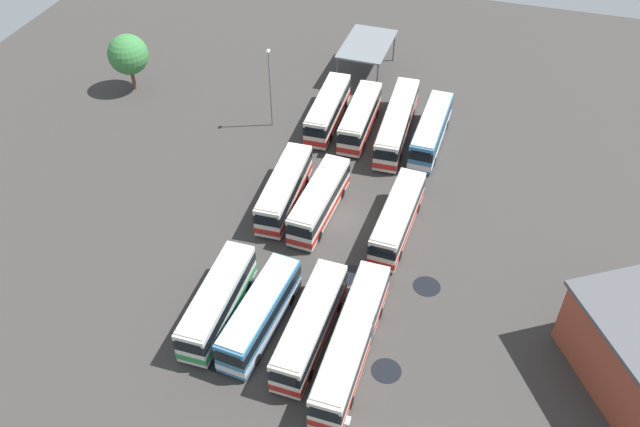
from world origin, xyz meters
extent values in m
plane|color=#383533|center=(0.00, 0.00, 0.00)|extent=(107.68, 107.68, 0.00)
cube|color=silver|center=(-15.08, -5.64, 1.84)|extent=(11.18, 2.83, 3.07)
cube|color=beige|center=(-15.08, -5.64, 3.44)|extent=(10.73, 2.62, 0.14)
cube|color=black|center=(-15.08, -5.64, 2.33)|extent=(11.24, 2.87, 0.98)
cube|color=red|center=(-15.08, -5.64, 0.98)|extent=(11.24, 2.87, 0.61)
cube|color=black|center=(-9.52, -5.47, 2.43)|extent=(0.12, 2.06, 1.13)
cylinder|color=black|center=(-11.67, -4.38, 0.50)|extent=(1.01, 0.33, 1.00)
cylinder|color=black|center=(-11.60, -6.69, 0.50)|extent=(1.01, 0.33, 1.00)
cylinder|color=black|center=(-18.56, -4.59, 0.50)|extent=(1.01, 0.33, 1.00)
cylinder|color=black|center=(-18.49, -6.89, 0.50)|extent=(1.01, 0.33, 1.00)
cube|color=silver|center=(-14.60, -1.77, 1.84)|extent=(10.70, 2.70, 3.07)
cube|color=beige|center=(-14.60, -1.77, 3.44)|extent=(10.27, 2.49, 0.14)
cube|color=black|center=(-14.60, -1.77, 2.33)|extent=(10.75, 2.73, 0.98)
cube|color=red|center=(-14.60, -1.77, 0.98)|extent=(10.75, 2.73, 0.61)
cube|color=black|center=(-9.26, -1.68, 2.43)|extent=(0.10, 2.06, 1.13)
cylinder|color=black|center=(-11.32, -0.56, 0.50)|extent=(1.01, 0.32, 1.00)
cylinder|color=black|center=(-11.28, -2.87, 0.50)|extent=(1.01, 0.32, 1.00)
cylinder|color=black|center=(-17.92, -0.68, 0.50)|extent=(1.01, 0.32, 1.00)
cylinder|color=black|center=(-17.88, -2.98, 0.50)|extent=(1.01, 0.32, 1.00)
cube|color=silver|center=(-14.82, 2.36, 1.84)|extent=(14.15, 3.00, 3.07)
cube|color=beige|center=(-14.82, 2.36, 3.44)|extent=(13.58, 2.78, 0.14)
cube|color=black|center=(-14.82, 2.36, 2.33)|extent=(14.22, 3.04, 0.98)
cube|color=red|center=(-14.82, 2.36, 0.98)|extent=(14.22, 3.04, 0.61)
cube|color=black|center=(-7.78, 2.60, 2.43)|extent=(0.13, 2.06, 1.13)
cube|color=#47474C|center=(-16.37, 2.30, 1.84)|extent=(0.99, 2.59, 2.95)
cylinder|color=black|center=(-10.50, 3.66, 0.50)|extent=(1.01, 0.33, 1.00)
cylinder|color=black|center=(-10.42, 1.36, 0.50)|extent=(1.01, 0.33, 1.00)
cylinder|color=black|center=(-19.22, 3.36, 0.50)|extent=(1.01, 0.33, 1.00)
cylinder|color=black|center=(-19.14, 1.05, 0.50)|extent=(1.01, 0.33, 1.00)
cube|color=teal|center=(-14.42, 6.19, 1.84)|extent=(11.51, 2.79, 3.07)
cube|color=beige|center=(-14.42, 6.19, 3.44)|extent=(11.04, 2.58, 0.14)
cube|color=black|center=(-14.42, 6.19, 2.33)|extent=(11.56, 2.83, 0.98)
cube|color=silver|center=(-14.42, 6.19, 0.98)|extent=(11.56, 2.83, 0.61)
cube|color=black|center=(-8.69, 6.05, 2.43)|extent=(0.11, 2.06, 1.13)
cylinder|color=black|center=(-10.85, 7.26, 0.50)|extent=(1.01, 0.32, 1.00)
cylinder|color=black|center=(-10.90, 4.95, 0.50)|extent=(1.01, 0.32, 1.00)
cylinder|color=black|center=(-17.94, 7.43, 0.50)|extent=(1.01, 0.32, 1.00)
cylinder|color=black|center=(-18.00, 5.13, 0.50)|extent=(1.01, 0.32, 1.00)
cube|color=silver|center=(-0.46, -5.64, 1.84)|extent=(10.98, 2.89, 3.07)
cube|color=beige|center=(-0.46, -5.64, 3.44)|extent=(10.54, 2.68, 0.14)
cube|color=black|center=(-0.46, -5.64, 2.33)|extent=(11.04, 2.93, 0.98)
cube|color=red|center=(-0.46, -5.64, 0.98)|extent=(11.04, 2.93, 0.61)
cube|color=black|center=(5.00, -5.45, 2.43)|extent=(0.13, 2.06, 1.13)
cylinder|color=black|center=(2.88, -4.37, 0.50)|extent=(1.01, 0.34, 1.00)
cylinder|color=black|center=(2.96, -6.68, 0.50)|extent=(1.01, 0.34, 1.00)
cylinder|color=black|center=(-3.88, -4.61, 0.50)|extent=(1.01, 0.34, 1.00)
cylinder|color=black|center=(-3.79, -6.92, 0.50)|extent=(1.01, 0.34, 1.00)
cube|color=silver|center=(0.23, -1.89, 1.84)|extent=(10.69, 3.12, 3.07)
cube|color=beige|center=(0.23, -1.89, 3.44)|extent=(10.25, 2.89, 0.14)
cube|color=black|center=(0.23, -1.89, 2.33)|extent=(10.74, 3.16, 0.98)
cube|color=red|center=(0.23, -1.89, 0.98)|extent=(10.74, 3.16, 0.61)
cube|color=black|center=(5.51, -2.20, 2.43)|extent=(0.18, 2.06, 1.13)
cylinder|color=black|center=(3.57, -0.93, 0.50)|extent=(1.02, 0.36, 1.00)
cylinder|color=black|center=(3.43, -3.24, 0.50)|extent=(1.02, 0.36, 1.00)
cylinder|color=black|center=(-2.97, -0.55, 0.50)|extent=(1.02, 0.36, 1.00)
cylinder|color=black|center=(-3.10, -2.86, 0.50)|extent=(1.02, 0.36, 1.00)
cube|color=silver|center=(0.40, 5.71, 1.84)|extent=(11.07, 3.06, 3.07)
cube|color=beige|center=(0.40, 5.71, 3.44)|extent=(10.62, 2.84, 0.14)
cube|color=black|center=(0.40, 5.71, 2.33)|extent=(11.13, 3.10, 0.98)
cube|color=red|center=(0.40, 5.71, 0.98)|extent=(11.13, 3.10, 0.61)
cube|color=black|center=(5.89, 5.43, 2.43)|extent=(0.16, 2.06, 1.13)
cylinder|color=black|center=(3.85, 6.69, 0.50)|extent=(1.01, 0.35, 1.00)
cylinder|color=black|center=(3.74, 4.39, 0.50)|extent=(1.01, 0.35, 1.00)
cylinder|color=black|center=(-2.93, 7.04, 0.50)|extent=(1.01, 0.35, 1.00)
cylinder|color=black|center=(-3.05, 4.73, 0.50)|extent=(1.01, 0.35, 1.00)
cube|color=silver|center=(14.55, -6.07, 1.84)|extent=(10.64, 2.57, 3.07)
cube|color=beige|center=(14.55, -6.07, 3.44)|extent=(10.22, 2.37, 0.14)
cube|color=black|center=(14.55, -6.07, 2.33)|extent=(10.70, 2.61, 0.98)
cube|color=#2D8C4C|center=(14.55, -6.07, 0.98)|extent=(10.70, 2.61, 0.61)
cube|color=black|center=(19.88, -6.04, 2.43)|extent=(0.07, 2.06, 1.13)
cylinder|color=black|center=(17.84, -4.90, 0.50)|extent=(1.00, 0.31, 1.00)
cylinder|color=black|center=(17.86, -7.20, 0.50)|extent=(1.00, 0.31, 1.00)
cylinder|color=black|center=(11.25, -4.93, 0.50)|extent=(1.00, 0.31, 1.00)
cylinder|color=black|center=(11.27, -7.24, 0.50)|extent=(1.00, 0.31, 1.00)
cube|color=teal|center=(14.73, -2.33, 1.84)|extent=(10.64, 3.42, 3.07)
cube|color=beige|center=(14.73, -2.33, 3.44)|extent=(10.21, 3.18, 0.14)
cube|color=black|center=(14.73, -2.33, 2.33)|extent=(10.70, 3.46, 0.98)
cube|color=silver|center=(14.73, -2.33, 0.98)|extent=(10.70, 3.46, 0.61)
cube|color=black|center=(19.95, -2.79, 2.43)|extent=(0.24, 2.05, 1.13)
cylinder|color=black|center=(18.06, -1.47, 0.50)|extent=(1.02, 0.39, 1.00)
cylinder|color=black|center=(17.86, -3.76, 0.50)|extent=(1.02, 0.39, 1.00)
cylinder|color=black|center=(11.60, -0.90, 0.50)|extent=(1.02, 0.39, 1.00)
cylinder|color=black|center=(11.40, -3.19, 0.50)|extent=(1.02, 0.39, 1.00)
cube|color=silver|center=(14.70, 1.84, 1.84)|extent=(11.42, 2.85, 3.07)
cube|color=beige|center=(14.70, 1.84, 3.44)|extent=(10.96, 2.63, 0.14)
cube|color=black|center=(14.70, 1.84, 2.33)|extent=(11.48, 2.89, 0.98)
cube|color=red|center=(14.70, 1.84, 0.98)|extent=(11.48, 2.89, 0.61)
cube|color=black|center=(20.39, 1.67, 2.43)|extent=(0.12, 2.06, 1.13)
cylinder|color=black|center=(18.25, 2.88, 0.50)|extent=(1.01, 0.33, 1.00)
cylinder|color=black|center=(18.18, 0.58, 0.50)|extent=(1.01, 0.33, 1.00)
cylinder|color=black|center=(11.22, 3.10, 0.50)|extent=(1.01, 0.33, 1.00)
cylinder|color=black|center=(11.15, 0.79, 0.50)|extent=(1.01, 0.33, 1.00)
cube|color=silver|center=(15.21, 5.33, 1.84)|extent=(14.10, 2.69, 3.07)
cube|color=beige|center=(15.21, 5.33, 3.44)|extent=(13.54, 2.48, 0.14)
cube|color=black|center=(15.21, 5.33, 2.33)|extent=(14.17, 2.73, 0.98)
cube|color=red|center=(15.21, 5.33, 0.98)|extent=(14.17, 2.73, 0.61)
cube|color=black|center=(22.26, 5.24, 2.43)|extent=(0.09, 2.06, 1.13)
cube|color=#47474C|center=(13.66, 5.35, 1.84)|extent=(0.93, 2.57, 2.95)
cylinder|color=black|center=(19.59, 6.43, 0.50)|extent=(1.00, 0.31, 1.00)
cylinder|color=black|center=(19.56, 4.12, 0.50)|extent=(1.00, 0.31, 1.00)
cylinder|color=black|center=(10.86, 6.54, 0.50)|extent=(1.00, 0.31, 1.00)
cylinder|color=black|center=(10.83, 4.24, 0.50)|extent=(1.00, 0.31, 1.00)
cube|color=black|center=(6.53, 23.31, 1.10)|extent=(1.01, 1.56, 2.20)
cube|color=slate|center=(-27.26, -4.23, 4.07)|extent=(9.23, 5.79, 0.20)
cylinder|color=#59595B|center=(-22.95, -1.81, 1.98)|extent=(0.20, 0.20, 3.97)
cylinder|color=#59595B|center=(-23.05, -6.82, 1.98)|extent=(0.20, 0.20, 3.97)
cylinder|color=#59595B|center=(-31.47, -1.65, 1.98)|extent=(0.20, 0.20, 3.97)
cylinder|color=#59595B|center=(-31.57, -6.66, 1.98)|extent=(0.20, 0.20, 3.97)
cylinder|color=slate|center=(-12.88, -11.55, 4.54)|extent=(0.16, 0.16, 9.08)
cube|color=silver|center=(-12.88, -11.55, 9.26)|extent=(0.56, 0.28, 0.20)
cube|color=silver|center=(25.34, 7.61, 7.79)|extent=(0.56, 0.28, 0.20)
cylinder|color=brown|center=(-15.33, -30.37, 1.30)|extent=(0.44, 0.44, 2.61)
sphere|color=#387A3D|center=(-15.33, -30.37, 4.63)|extent=(4.76, 4.76, 4.76)
cylinder|color=black|center=(15.79, 8.27, 0.00)|extent=(2.37, 2.37, 0.01)
cylinder|color=black|center=(6.96, 3.19, 0.00)|extent=(2.52, 2.52, 0.01)
cylinder|color=black|center=(17.90, -4.19, 0.00)|extent=(3.80, 3.80, 0.01)
cylinder|color=black|center=(6.31, 9.68, 0.00)|extent=(2.41, 2.41, 0.01)
camera|label=1|loc=(45.86, 12.24, 42.91)|focal=37.35mm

